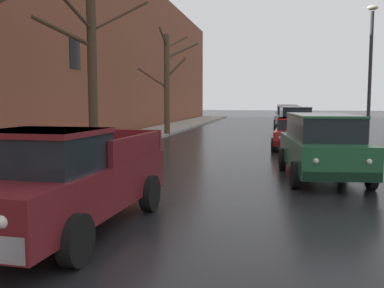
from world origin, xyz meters
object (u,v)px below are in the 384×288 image
(bare_tree_mid_block, at_px, (91,73))
(suv_black_parked_far_down_block, at_px, (295,121))
(sedan_red_parked_kerbside_mid, at_px, (293,133))
(suv_maroon_at_far_intersection, at_px, (287,114))
(suv_silver_queued_behind_truck, at_px, (288,117))
(pickup_truck_maroon_approaching_near_lane, at_px, (64,180))
(street_lamp_post, at_px, (370,72))
(bare_tree_far_down_block, at_px, (168,80))
(suv_green_parked_kerbside_close, at_px, (322,144))

(bare_tree_mid_block, height_order, suv_black_parked_far_down_block, bare_tree_mid_block)
(sedan_red_parked_kerbside_mid, distance_m, suv_maroon_at_far_intersection, 21.47)
(bare_tree_mid_block, relative_size, suv_silver_queued_behind_truck, 1.33)
(bare_tree_mid_block, distance_m, pickup_truck_maroon_approaching_near_lane, 9.36)
(pickup_truck_maroon_approaching_near_lane, xyz_separation_m, suv_black_parked_far_down_block, (4.53, 20.20, 0.11))
(bare_tree_mid_block, distance_m, sedan_red_parked_kerbside_mid, 9.33)
(suv_black_parked_far_down_block, distance_m, suv_maroon_at_far_intersection, 14.70)
(street_lamp_post, bearing_deg, bare_tree_far_down_block, 146.09)
(suv_maroon_at_far_intersection, bearing_deg, bare_tree_mid_block, -106.09)
(suv_maroon_at_far_intersection, bearing_deg, suv_green_parked_kerbside_close, -89.25)
(bare_tree_far_down_block, relative_size, suv_green_parked_kerbside_close, 1.30)
(pickup_truck_maroon_approaching_near_lane, height_order, suv_maroon_at_far_intersection, suv_maroon_at_far_intersection)
(sedan_red_parked_kerbside_mid, bearing_deg, street_lamp_post, -15.76)
(suv_green_parked_kerbside_close, distance_m, suv_black_parked_far_down_block, 14.17)
(bare_tree_far_down_block, xyz_separation_m, suv_black_parked_far_down_block, (7.72, 0.61, -2.45))
(pickup_truck_maroon_approaching_near_lane, bearing_deg, bare_tree_mid_block, 111.16)
(suv_green_parked_kerbside_close, xyz_separation_m, sedan_red_parked_kerbside_mid, (-0.51, 7.40, -0.24))
(bare_tree_mid_block, bearing_deg, street_lamp_post, 21.47)
(suv_black_parked_far_down_block, bearing_deg, sedan_red_parked_kerbside_mid, -92.56)
(suv_green_parked_kerbside_close, bearing_deg, suv_silver_queued_behind_truck, 91.21)
(suv_maroon_at_far_intersection, bearing_deg, street_lamp_post, -82.68)
(suv_silver_queued_behind_truck, distance_m, suv_maroon_at_far_intersection, 7.89)
(bare_tree_mid_block, relative_size, street_lamp_post, 0.98)
(bare_tree_far_down_block, distance_m, street_lamp_post, 12.56)
(sedan_red_parked_kerbside_mid, bearing_deg, suv_green_parked_kerbside_close, -86.05)
(suv_green_parked_kerbside_close, relative_size, sedan_red_parked_kerbside_mid, 1.22)
(sedan_red_parked_kerbside_mid, relative_size, street_lamp_post, 0.66)
(suv_silver_queued_behind_truck, height_order, suv_maroon_at_far_intersection, same)
(suv_black_parked_far_down_block, xyz_separation_m, suv_maroon_at_far_intersection, (-0.17, 14.69, 0.00))
(bare_tree_mid_block, relative_size, pickup_truck_maroon_approaching_near_lane, 1.17)
(bare_tree_far_down_block, bearing_deg, pickup_truck_maroon_approaching_near_lane, -80.73)
(suv_green_parked_kerbside_close, bearing_deg, pickup_truck_maroon_approaching_near_lane, -128.15)
(bare_tree_far_down_block, height_order, suv_maroon_at_far_intersection, bare_tree_far_down_block)
(bare_tree_far_down_block, relative_size, suv_black_parked_far_down_block, 1.36)
(bare_tree_mid_block, relative_size, bare_tree_far_down_block, 0.93)
(street_lamp_post, bearing_deg, suv_green_parked_kerbside_close, -110.81)
(pickup_truck_maroon_approaching_near_lane, bearing_deg, sedan_red_parked_kerbside_mid, 72.53)
(bare_tree_far_down_block, distance_m, suv_green_parked_kerbside_close, 15.90)
(suv_silver_queued_behind_truck, bearing_deg, suv_maroon_at_far_intersection, 89.54)
(bare_tree_far_down_block, xyz_separation_m, suv_maroon_at_far_intersection, (7.55, 15.31, -2.45))
(pickup_truck_maroon_approaching_near_lane, distance_m, suv_maroon_at_far_intersection, 35.16)
(suv_green_parked_kerbside_close, relative_size, suv_silver_queued_behind_truck, 1.10)
(suv_green_parked_kerbside_close, distance_m, sedan_red_parked_kerbside_mid, 7.42)
(bare_tree_far_down_block, relative_size, sedan_red_parked_kerbside_mid, 1.59)
(bare_tree_mid_block, xyz_separation_m, suv_black_parked_far_down_block, (7.80, 11.75, -2.24))
(bare_tree_far_down_block, xyz_separation_m, sedan_red_parked_kerbside_mid, (7.42, -6.16, -2.68))
(suv_green_parked_kerbside_close, distance_m, street_lamp_post, 7.41)
(sedan_red_parked_kerbside_mid, relative_size, suv_silver_queued_behind_truck, 0.90)
(suv_black_parked_far_down_block, bearing_deg, suv_maroon_at_far_intersection, 90.66)
(bare_tree_mid_block, height_order, pickup_truck_maroon_approaching_near_lane, bare_tree_mid_block)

